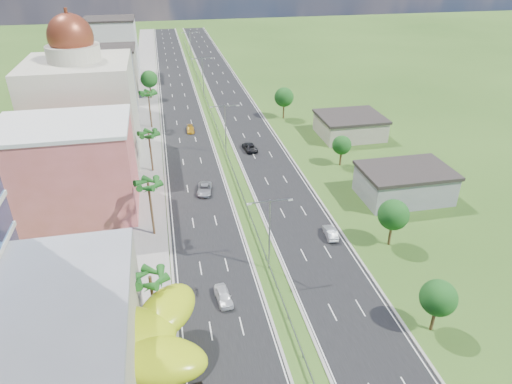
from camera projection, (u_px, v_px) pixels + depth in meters
ground at (288, 319)px, 54.94m from camera, size 500.00×500.00×0.00m
road_left at (180, 101)px, 130.93m from camera, size 11.00×260.00×0.04m
road_right at (231, 98)px, 133.63m from camera, size 11.00×260.00×0.04m
sidewalk_left at (146, 103)px, 129.20m from camera, size 7.00×260.00×0.12m
median_guardrail at (213, 118)px, 116.51m from camera, size 0.10×216.06×0.76m
streetlight_median_b at (270, 228)px, 60.30m from camera, size 6.04×0.25×11.00m
streetlight_median_c at (225, 125)px, 94.68m from camera, size 6.04×0.25×11.00m
streetlight_median_d at (203, 72)px, 133.35m from camera, size 6.04×0.25×11.00m
streetlight_median_e at (190, 43)px, 172.03m from camera, size 6.04×0.25×11.00m
lime_canopy at (107, 340)px, 45.51m from camera, size 18.00×15.00×7.40m
pink_shophouse at (70, 171)px, 73.81m from camera, size 20.00×15.00×15.00m
domed_building at (83, 105)px, 91.73m from camera, size 20.00×20.00×28.70m
midrise_grey at (102, 87)px, 115.00m from camera, size 16.00×15.00×16.00m
midrise_beige at (109, 72)px, 134.63m from camera, size 16.00×15.00×13.00m
midrise_white at (113, 48)px, 153.20m from camera, size 16.00×15.00×18.00m
shed_near at (404, 185)px, 80.27m from camera, size 15.00×10.00×5.00m
shed_far at (350, 127)px, 106.55m from camera, size 14.00×12.00×4.40m
palm_tree_b at (150, 280)px, 50.49m from camera, size 3.60×3.60×8.10m
palm_tree_c at (148, 186)px, 66.99m from camera, size 3.60×3.60×9.60m
palm_tree_d at (149, 136)px, 87.21m from camera, size 3.60×3.60×8.60m
palm_tree_e at (148, 95)px, 108.33m from camera, size 3.60×3.60×9.40m
leafy_tree_lfar at (149, 79)px, 131.12m from camera, size 4.90×4.90×8.05m
leafy_tree_ra at (438, 298)px, 51.23m from camera, size 4.20×4.20×6.90m
leafy_tree_rb at (393, 215)px, 66.19m from camera, size 4.55×4.55×7.47m
leafy_tree_rc at (342, 145)px, 91.18m from camera, size 3.85×3.85×6.33m
leafy_tree_rd at (284, 97)px, 115.67m from camera, size 4.90×4.90×8.05m
car_white_near_left at (223, 296)px, 57.41m from camera, size 2.21×4.55×1.50m
car_silver_mid_left at (204, 189)px, 82.52m from camera, size 3.28×5.58×1.46m
car_yellow_far_left at (190, 129)px, 109.41m from camera, size 1.89×4.32×1.24m
car_silver_right at (330, 232)px, 70.11m from camera, size 1.88×4.47×1.44m
car_dark_far_right at (250, 147)px, 99.61m from camera, size 3.00×5.61×1.50m
motorcycle at (196, 290)px, 58.74m from camera, size 0.56×1.79×1.14m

